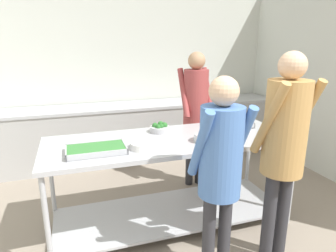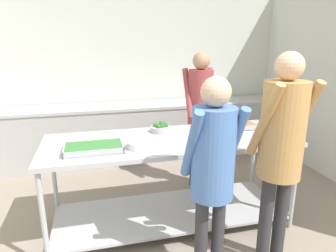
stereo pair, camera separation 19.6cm
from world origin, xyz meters
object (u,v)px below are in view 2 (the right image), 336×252
object	(u,v)px
guest_serving_left	(213,161)
cook_behind_counter	(200,105)
guest_serving_right	(281,140)
plate_stack	(142,145)
serving_tray_roast	(231,125)
broccoli_bowl	(161,128)
serving_tray_vegetables	(94,148)
sauce_pan	(205,138)

from	to	relation	value
guest_serving_left	cook_behind_counter	size ratio (longest dim) A/B	0.94
guest_serving_right	plate_stack	bearing A→B (deg)	148.61
serving_tray_roast	guest_serving_right	world-z (taller)	guest_serving_right
plate_stack	broccoli_bowl	size ratio (longest dim) A/B	1.25
serving_tray_vegetables	serving_tray_roast	distance (m)	1.50
plate_stack	guest_serving_left	xyz separation A→B (m)	(0.41, -0.63, 0.05)
sauce_pan	guest_serving_left	size ratio (longest dim) A/B	0.23
guest_serving_left	guest_serving_right	xyz separation A→B (m)	(0.57, 0.03, 0.10)
cook_behind_counter	guest_serving_right	bearing A→B (deg)	-86.41
plate_stack	sauce_pan	size ratio (longest dim) A/B	0.72
serving_tray_vegetables	broccoli_bowl	size ratio (longest dim) A/B	2.37
sauce_pan	guest_serving_right	world-z (taller)	guest_serving_right
guest_serving_right	serving_tray_vegetables	bearing A→B (deg)	156.03
broccoli_bowl	guest_serving_right	world-z (taller)	guest_serving_right
serving_tray_roast	cook_behind_counter	world-z (taller)	cook_behind_counter
serving_tray_vegetables	broccoli_bowl	distance (m)	0.80
broccoli_bowl	guest_serving_right	distance (m)	1.26
serving_tray_roast	cook_behind_counter	distance (m)	0.58
cook_behind_counter	serving_tray_vegetables	bearing A→B (deg)	-144.96
guest_serving_left	guest_serving_right	bearing A→B (deg)	3.36
sauce_pan	guest_serving_left	distance (m)	0.66
plate_stack	guest_serving_right	distance (m)	1.16
serving_tray_vegetables	guest_serving_right	distance (m)	1.53
plate_stack	guest_serving_right	size ratio (longest dim) A/B	0.15
sauce_pan	cook_behind_counter	distance (m)	0.98
plate_stack	serving_tray_vegetables	bearing A→B (deg)	176.97
serving_tray_roast	guest_serving_left	bearing A→B (deg)	-121.83
plate_stack	sauce_pan	xyz separation A→B (m)	(0.59, 0.01, 0.01)
serving_tray_vegetables	serving_tray_roast	world-z (taller)	same
plate_stack	broccoli_bowl	world-z (taller)	broccoli_bowl
plate_stack	guest_serving_right	bearing A→B (deg)	-31.39
plate_stack	cook_behind_counter	bearing A→B (deg)	46.52
serving_tray_vegetables	cook_behind_counter	distance (m)	1.59
plate_stack	sauce_pan	world-z (taller)	sauce_pan
broccoli_bowl	guest_serving_left	xyz separation A→B (m)	(0.14, -1.06, 0.04)
guest_serving_left	guest_serving_right	world-z (taller)	guest_serving_right
serving_tray_vegetables	sauce_pan	bearing A→B (deg)	-0.92
serving_tray_roast	broccoli_bowl	bearing A→B (deg)	177.20
serving_tray_vegetables	guest_serving_left	world-z (taller)	guest_serving_left
sauce_pan	serving_tray_roast	xyz separation A→B (m)	(0.45, 0.39, -0.02)
cook_behind_counter	broccoli_bowl	bearing A→B (deg)	-140.65
cook_behind_counter	sauce_pan	bearing A→B (deg)	-107.38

